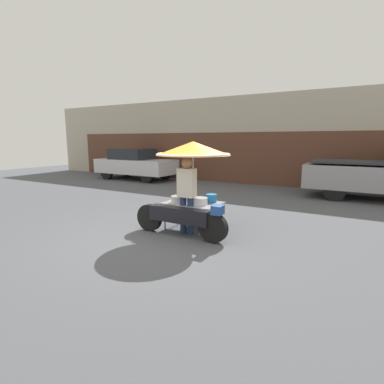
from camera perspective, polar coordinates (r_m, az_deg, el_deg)
The scene contains 6 objects.
ground_plane at distance 6.49m, azimuth -5.32°, elevation -8.57°, with size 36.00×36.00×0.00m, color #4C4F54.
shopfront_building at distance 14.85m, azimuth 16.41°, elevation 9.41°, with size 28.00×2.06×4.07m.
vendor_motorcycle_cart at distance 6.64m, azimuth -0.12°, elevation 4.99°, with size 2.22×1.67×2.02m.
vendor_person at distance 6.47m, azimuth -1.00°, elevation 0.05°, with size 0.38×0.22×1.67m.
parked_car at distance 15.95m, azimuth -10.82°, elevation 5.32°, with size 4.27×1.78×1.60m.
potted_plant at distance 18.48m, azimuth -16.77°, elevation 4.73°, with size 0.78×0.78×0.92m.
Camera 1 is at (3.59, -4.99, 2.05)m, focal length 28.00 mm.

